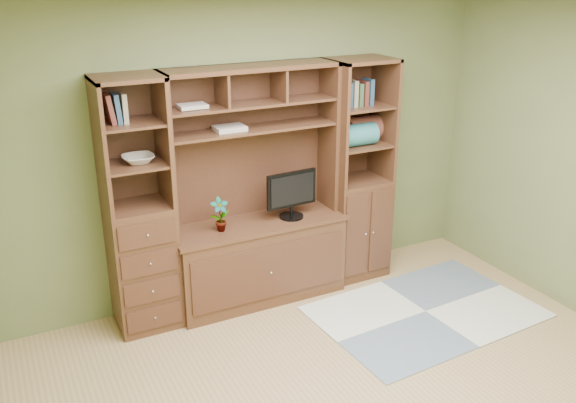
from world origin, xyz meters
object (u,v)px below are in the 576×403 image
center_hutch (257,190)px  right_tower (357,171)px  monitor (291,186)px  left_tower (138,208)px

center_hutch → right_tower: (1.02, 0.04, 0.00)m
center_hutch → monitor: bearing=-6.5°
center_hutch → right_tower: size_ratio=1.00×
monitor → left_tower: bearing=173.3°
left_tower → right_tower: (2.02, 0.00, 0.00)m
left_tower → monitor: size_ratio=3.56×
right_tower → monitor: bearing=-174.1°
monitor → center_hutch: bearing=170.0°
left_tower → monitor: 1.31m
center_hutch → monitor: (0.31, -0.03, -0.01)m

